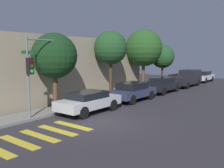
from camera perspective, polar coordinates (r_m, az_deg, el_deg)
The scene contains 14 objects.
ground_plane at distance 13.60m, azimuth -2.76°, elevation -8.88°, with size 60.00×60.00×0.00m, color #2D2B30.
sidewalk at distance 16.49m, azimuth -13.84°, elevation -6.01°, with size 26.00×1.88×0.14m, color slate.
building_row at distance 19.72m, azimuth -21.95°, elevation 2.94°, with size 26.00×6.00×5.02m, color gray.
crosswalk at distance 12.01m, azimuth -16.28°, elevation -11.30°, with size 4.58×2.60×0.00m.
traffic_light_pole at distance 14.58m, azimuth -16.94°, elevation 4.71°, with size 2.49×0.56×4.64m.
sedan_near_corner at distance 15.81m, azimuth -5.31°, elevation -3.89°, with size 4.44×1.87×1.36m.
sedan_middle at distance 19.76m, azimuth 4.76°, elevation -1.59°, with size 4.41×1.89×1.47m.
sedan_far_end at distance 24.28m, azimuth 11.49°, elevation -0.10°, with size 4.60×1.81×1.48m.
pickup_truck at distance 29.74m, azimuth 16.61°, elevation 1.28°, with size 5.33×2.03×1.84m.
sedan_tail_of_row at distance 35.18m, azimuth 19.99°, elevation 1.70°, with size 4.51×1.87×1.42m.
tree_near_corner at distance 16.49m, azimuth -13.03°, elevation 6.23°, with size 2.93×2.93×5.04m.
tree_midblock at distance 20.72m, azimuth -0.31°, elevation 8.23°, with size 2.77×2.77×5.59m.
tree_far_end at distance 25.14m, azimuth 7.26°, elevation 8.17°, with size 3.66×3.66×6.13m.
tree_behind_truck at distance 28.84m, azimuth 11.50°, elevation 6.17°, with size 2.65×2.65×4.75m.
Camera 1 is at (-9.96, -8.50, 3.69)m, focal length 40.00 mm.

